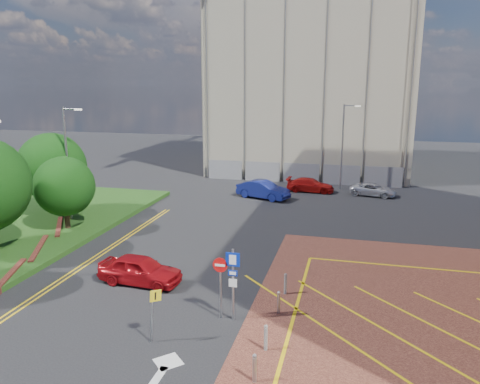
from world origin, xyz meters
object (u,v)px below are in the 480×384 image
at_px(lamp_left_far, 68,159).
at_px(car_red_back, 310,185).
at_px(tree_c, 64,186).
at_px(lamp_back, 343,144).
at_px(car_blue_back, 263,190).
at_px(car_red_left, 140,270).
at_px(sign_cluster, 228,277).
at_px(car_silver_back, 373,190).
at_px(warning_sign, 153,309).
at_px(tree_d, 52,167).

relative_size(lamp_left_far, car_red_back, 1.83).
height_order(tree_c, car_red_back, tree_c).
height_order(lamp_back, car_blue_back, lamp_back).
bearing_deg(car_blue_back, car_red_left, -167.90).
bearing_deg(car_red_back, sign_cluster, -179.01).
distance_m(lamp_back, car_silver_back, 5.18).
xyz_separation_m(car_red_left, car_blue_back, (2.55, 19.11, 0.05)).
height_order(lamp_left_far, lamp_back, lamp_left_far).
bearing_deg(tree_c, warning_sign, -45.06).
distance_m(lamp_back, sign_cluster, 27.38).
bearing_deg(warning_sign, sign_cluster, 46.88).
bearing_deg(lamp_back, car_red_left, -110.37).
distance_m(tree_c, sign_cluster, 16.53).
xyz_separation_m(tree_d, car_red_back, (17.82, 13.21, -3.23)).
distance_m(tree_d, car_red_left, 15.23).
xyz_separation_m(tree_c, lamp_back, (17.58, 18.00, 1.17)).
bearing_deg(car_red_left, car_blue_back, -3.61).
xyz_separation_m(sign_cluster, warning_sign, (-2.32, -2.48, -0.52)).
distance_m(lamp_back, car_red_back, 4.97).
bearing_deg(lamp_left_far, lamp_back, 40.86).
bearing_deg(lamp_left_far, car_silver_back, 33.14).
relative_size(lamp_back, car_silver_back, 1.98).
relative_size(lamp_back, warning_sign, 3.57).
xyz_separation_m(lamp_left_far, warning_sign, (12.39, -13.50, -3.23)).
bearing_deg(lamp_back, tree_c, -134.32).
bearing_deg(car_red_back, tree_d, 129.86).
bearing_deg(lamp_left_far, car_red_left, -42.10).
height_order(lamp_back, car_red_left, lamp_back).
bearing_deg(lamp_left_far, sign_cluster, -36.82).
xyz_separation_m(tree_d, warning_sign, (14.47, -14.50, -2.44)).
height_order(car_blue_back, car_silver_back, car_blue_back).
bearing_deg(car_red_back, warning_sign, 176.42).
bearing_deg(car_red_back, lamp_left_far, 135.39).
relative_size(tree_c, lamp_left_far, 0.61).
bearing_deg(car_silver_back, tree_d, 129.98).
bearing_deg(car_blue_back, car_red_back, -26.71).
bearing_deg(tree_c, car_red_back, 47.57).
height_order(sign_cluster, car_silver_back, sign_cluster).
bearing_deg(lamp_left_far, car_red_back, 42.08).
height_order(tree_c, warning_sign, tree_c).
height_order(lamp_back, car_red_back, lamp_back).
relative_size(tree_c, tree_d, 0.81).
distance_m(car_red_left, car_red_back, 23.58).
xyz_separation_m(warning_sign, car_silver_back, (8.98, 27.45, -0.87)).
relative_size(lamp_back, car_red_back, 1.83).
xyz_separation_m(tree_c, tree_d, (-3.00, 3.00, 0.68)).
height_order(tree_d, lamp_left_far, lamp_left_far).
relative_size(tree_c, car_blue_back, 1.03).
distance_m(tree_c, lamp_left_far, 2.65).
xyz_separation_m(tree_c, car_red_back, (14.82, 16.21, -2.56)).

